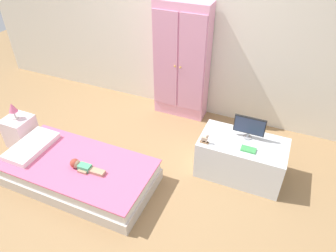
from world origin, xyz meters
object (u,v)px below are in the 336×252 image
Objects in this scene: rocking_horse_toy at (205,139)px; table_lamp at (12,108)px; bed at (79,173)px; nightstand at (21,131)px; tv_stand at (241,158)px; book_green at (248,149)px; wardrobe at (182,62)px; doll at (81,166)px; tv_monitor at (249,126)px.

table_lamp is at bearing -170.53° from rocking_horse_toy.
bed is 7.57× the size of table_lamp.
tv_stand is at bearing 11.86° from nightstand.
book_green is at bearing 8.03° from rocking_horse_toy.
wardrobe is 13.78× the size of rocking_horse_toy.
bed is 0.20m from doll.
nightstand is (-1.06, 0.26, 0.06)m from bed.
nightstand is 2.67m from tv_stand.
doll is 1.19m from nightstand.
rocking_horse_toy is (1.18, 0.63, 0.37)m from bed.
bed is 1.03× the size of wardrobe.
tv_stand is 0.39m from tv_monitor.
tv_monitor is 0.25m from book_green.
table_lamp reaches higher than rocking_horse_toy.
book_green is at bearing -75.49° from tv_monitor.
tv_monitor reaches higher than book_green.
tv_stand is 6.00× the size of book_green.
doll is 1.70m from tv_stand.
table_lamp is 0.65× the size of tv_monitor.
wardrobe is at bearing 42.80° from table_lamp.
doll is 0.43× the size of tv_stand.
bed is 1.16m from table_lamp.
wardrobe is 1.54m from book_green.
tv_stand is at bearing -101.16° from tv_monitor.
wardrobe is at bearing 138.19° from book_green.
tv_monitor is at bearing 29.64° from bed.
tv_monitor is (1.57, 0.90, 0.47)m from bed.
wardrobe is 1.49m from tv_stand.
rocking_horse_toy is at bearing 9.47° from table_lamp.
doll is 1.21m from table_lamp.
bed is 14.17× the size of rocking_horse_toy.
tv_monitor reaches higher than doll.
wardrobe reaches higher than book_green.
nightstand is 0.25× the size of wardrobe.
wardrobe is (1.56, 1.44, 0.25)m from table_lamp.
nightstand is 3.39× the size of rocking_horse_toy.
wardrobe is at bearing 42.80° from nightstand.
table_lamp reaches higher than book_green.
tv_monitor reaches higher than tv_stand.
bed is 4.94× the size of tv_monitor.
book_green is (2.68, 0.44, 0.27)m from nightstand.
book_green is (1.12, -1.01, -0.32)m from wardrobe.
table_lamp reaches higher than bed.
rocking_horse_toy reaches higher than doll.
rocking_horse_toy reaches higher than tv_stand.
bed is at bearing 152.68° from doll.
bed is 1.76× the size of tv_stand.
wardrobe is 1.30m from rocking_horse_toy.
doll is 1.71m from book_green.
table_lamp is at bearing 166.15° from bed.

